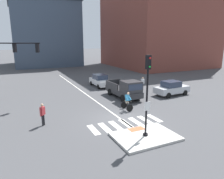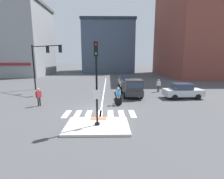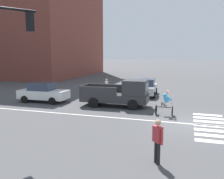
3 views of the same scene
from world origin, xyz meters
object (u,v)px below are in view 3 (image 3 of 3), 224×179
Objects in this scene: pedestrian_waiting_far_side at (107,86)px; car_white_eastbound_far at (43,92)px; car_silver_cross_right at (146,87)px; pickup_truck_charcoal_eastbound_mid at (121,94)px; cyclist at (165,102)px; pedestrian_at_curb_left at (158,138)px.

car_white_eastbound_far is at bearing 133.11° from pedestrian_waiting_far_side.
car_silver_cross_right is 0.81× the size of pickup_truck_charcoal_eastbound_mid.
cyclist reaches higher than car_silver_cross_right.
cyclist is 7.27m from pedestrian_at_curb_left.
car_white_eastbound_far is at bearing 81.29° from cyclist.
pedestrian_at_curb_left is at bearing -129.82° from car_white_eastbound_far.
pedestrian_waiting_far_side is (3.99, -4.26, 0.17)m from car_white_eastbound_far.
car_white_eastbound_far is (-5.61, 7.76, 0.00)m from car_silver_cross_right.
cyclist reaches higher than car_white_eastbound_far.
pedestrian_at_curb_left is 1.00× the size of pedestrian_waiting_far_side.
pedestrian_waiting_far_side is at bearing 32.58° from pickup_truck_charcoal_eastbound_mid.
cyclist is 8.13m from pedestrian_waiting_far_side.
car_white_eastbound_far is at bearing 125.88° from car_silver_cross_right.
pickup_truck_charcoal_eastbound_mid is at bearing -147.42° from pedestrian_waiting_far_side.
cyclist is at bearing -133.09° from pedestrian_waiting_far_side.
car_white_eastbound_far is 2.46× the size of cyclist.
pickup_truck_charcoal_eastbound_mid is 3.91m from cyclist.
pedestrian_at_curb_left reaches higher than car_white_eastbound_far.
pickup_truck_charcoal_eastbound_mid is (-5.43, 1.06, 0.17)m from car_silver_cross_right.
car_silver_cross_right is 9.57m from car_white_eastbound_far.
car_silver_cross_right is 2.51× the size of pedestrian_at_curb_left.
cyclist is at bearing -98.71° from car_white_eastbound_far.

